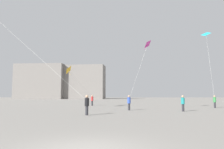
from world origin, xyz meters
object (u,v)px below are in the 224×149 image
at_px(person_in_red, 92,100).
at_px(person_in_teal, 183,103).
at_px(person_in_green, 215,101).
at_px(person_in_blue, 129,102).
at_px(kite_amber_delta, 69,70).
at_px(building_centre_hall, 80,82).
at_px(person_in_black, 87,104).
at_px(kite_cyan_delta, 206,35).
at_px(kite_magenta_delta, 147,45).
at_px(building_left_hall, 42,82).

xyz_separation_m(person_in_red, person_in_teal, (11.93, -11.81, -0.01)).
xyz_separation_m(person_in_green, person_in_teal, (-6.14, -6.62, 0.01)).
distance_m(person_in_blue, person_in_green, 13.12).
distance_m(kite_amber_delta, building_centre_hall, 69.77).
bearing_deg(person_in_black, kite_cyan_delta, -131.49).
relative_size(person_in_blue, kite_amber_delta, 0.23).
height_order(kite_cyan_delta, building_centre_hall, building_centre_hall).
bearing_deg(person_in_red, person_in_black, 178.61).
bearing_deg(kite_magenta_delta, kite_cyan_delta, 37.91).
relative_size(person_in_teal, person_in_black, 0.98).
bearing_deg(kite_magenta_delta, kite_amber_delta, 168.48).
xyz_separation_m(person_in_black, building_centre_hall, (-16.92, 78.37, 6.67)).
bearing_deg(building_left_hall, kite_magenta_delta, -59.50).
relative_size(kite_cyan_delta, kite_amber_delta, 1.39).
relative_size(kite_magenta_delta, building_centre_hall, 0.32).
xyz_separation_m(person_in_teal, kite_magenta_delta, (-3.54, 2.66, 7.20)).
relative_size(person_in_green, person_in_teal, 0.99).
distance_m(person_in_red, kite_magenta_delta, 14.35).
bearing_deg(person_in_teal, kite_amber_delta, 4.42).
relative_size(person_in_blue, person_in_green, 1.02).
relative_size(building_left_hall, building_centre_hall, 0.98).
bearing_deg(person_in_teal, kite_cyan_delta, -99.47).
height_order(person_in_red, person_in_green, person_in_red).
bearing_deg(kite_magenta_delta, person_in_blue, -153.86).
height_order(person_in_teal, kite_cyan_delta, kite_cyan_delta).
height_order(person_in_green, kite_cyan_delta, kite_cyan_delta).
height_order(person_in_blue, person_in_teal, person_in_blue).
height_order(person_in_green, kite_amber_delta, kite_amber_delta).
bearing_deg(person_in_red, kite_cyan_delta, -101.40).
height_order(kite_magenta_delta, kite_amber_delta, kite_magenta_delta).
xyz_separation_m(person_in_teal, building_left_hall, (-44.79, 72.70, 6.89)).
relative_size(person_in_blue, person_in_teal, 1.01).
xyz_separation_m(person_in_blue, building_left_hall, (-38.86, 71.22, 6.89)).
relative_size(person_in_red, person_in_green, 1.03).
xyz_separation_m(person_in_red, kite_cyan_delta, (18.86, -1.00, 10.60)).
bearing_deg(person_in_red, building_centre_hall, 5.19).
xyz_separation_m(kite_cyan_delta, building_centre_hall, (-33.72, 62.60, -3.92)).
distance_m(kite_amber_delta, building_left_hall, 74.49).
bearing_deg(person_in_teal, person_in_blue, 9.17).
height_order(kite_amber_delta, building_centre_hall, building_centre_hall).
xyz_separation_m(person_in_blue, person_in_teal, (5.93, -1.48, -0.00)).
height_order(kite_cyan_delta, building_left_hall, building_left_hall).
height_order(person_in_blue, kite_magenta_delta, kite_magenta_delta).
bearing_deg(kite_cyan_delta, building_left_hall, 129.89).
bearing_deg(building_centre_hall, building_left_hall, -177.72).
height_order(person_in_blue, kite_cyan_delta, kite_cyan_delta).
bearing_deg(person_in_blue, person_in_green, -97.61).
bearing_deg(kite_amber_delta, person_in_black, -66.11).
xyz_separation_m(person_in_black, building_left_hall, (-34.92, 77.65, 6.87)).
bearing_deg(kite_amber_delta, kite_magenta_delta, -11.52).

